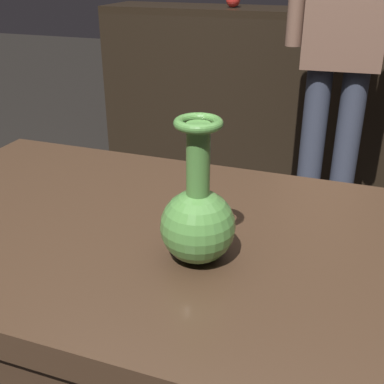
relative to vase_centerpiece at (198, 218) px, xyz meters
name	(u,v)px	position (x,y,z in m)	size (l,w,h in m)	color
back_display_shelf	(317,99)	(-0.04, 2.27, -0.38)	(2.60, 0.40, 0.99)	black
vase_centerpiece	(198,218)	(0.00, 0.00, 0.00)	(0.12, 0.12, 0.23)	#477A38
visitor_center_back	(344,28)	(0.10, 1.54, 0.11)	(0.47, 0.20, 1.67)	#333847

